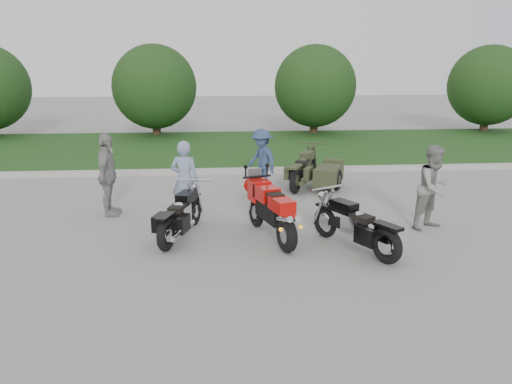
{
  "coord_description": "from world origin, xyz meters",
  "views": [
    {
      "loc": [
        -0.46,
        -8.67,
        3.3
      ],
      "look_at": [
        0.33,
        0.75,
        0.8
      ],
      "focal_mm": 35.0,
      "sensor_mm": 36.0,
      "label": 1
    }
  ],
  "objects": [
    {
      "name": "cruiser_sidecar",
      "position": [
        2.24,
        4.02,
        0.42
      ],
      "size": [
        1.69,
        2.17,
        0.89
      ],
      "rotation": [
        0.0,
        0.0,
        -0.43
      ],
      "color": "black",
      "rests_on": "ground"
    },
    {
      "name": "person_denim",
      "position": [
        0.76,
        4.11,
        0.79
      ],
      "size": [
        1.04,
        1.18,
        1.59
      ],
      "primitive_type": "imported",
      "rotation": [
        0.0,
        0.0,
        -1.02
      ],
      "color": "navy",
      "rests_on": "ground"
    },
    {
      "name": "ground",
      "position": [
        0.0,
        0.0,
        0.0
      ],
      "size": [
        80.0,
        80.0,
        0.0
      ],
      "primitive_type": "plane",
      "color": "gray",
      "rests_on": "ground"
    },
    {
      "name": "tree_mid_left",
      "position": [
        -3.0,
        13.5,
        2.19
      ],
      "size": [
        3.6,
        3.6,
        4.0
      ],
      "color": "#3F2B1C",
      "rests_on": "ground"
    },
    {
      "name": "person_stripe",
      "position": [
        -1.11,
        1.68,
        0.85
      ],
      "size": [
        0.71,
        0.57,
        1.69
      ],
      "primitive_type": "imported",
      "rotation": [
        0.0,
        0.0,
        2.84
      ],
      "color": "#808FAE",
      "rests_on": "ground"
    },
    {
      "name": "person_grey",
      "position": [
        3.88,
        0.63,
        0.85
      ],
      "size": [
        1.03,
        0.94,
        1.7
      ],
      "primitive_type": "imported",
      "rotation": [
        0.0,
        0.0,
        0.46
      ],
      "color": "gray",
      "rests_on": "ground"
    },
    {
      "name": "grass_strip",
      "position": [
        0.0,
        10.15,
        0.07
      ],
      "size": [
        60.0,
        8.0,
        0.14
      ],
      "primitive_type": "cube",
      "color": "#31581E",
      "rests_on": "ground"
    },
    {
      "name": "tree_far_right",
      "position": [
        12.0,
        13.5,
        2.19
      ],
      "size": [
        3.6,
        3.6,
        4.0
      ],
      "color": "#3F2B1C",
      "rests_on": "ground"
    },
    {
      "name": "tree_mid_right",
      "position": [
        4.0,
        13.5,
        2.19
      ],
      "size": [
        3.6,
        3.6,
        4.0
      ],
      "color": "#3F2B1C",
      "rests_on": "ground"
    },
    {
      "name": "curb",
      "position": [
        0.0,
        6.0,
        0.07
      ],
      "size": [
        60.0,
        0.3,
        0.15
      ],
      "primitive_type": "cube",
      "color": "#AFACA5",
      "rests_on": "ground"
    },
    {
      "name": "sportbike_red",
      "position": [
        0.57,
        0.23,
        0.6
      ],
      "size": [
        0.81,
        2.1,
        1.02
      ],
      "rotation": [
        0.0,
        0.0,
        0.28
      ],
      "color": "black",
      "rests_on": "ground"
    },
    {
      "name": "cruiser_right",
      "position": [
        2.03,
        -0.48,
        0.43
      ],
      "size": [
        1.16,
        1.96,
        0.83
      ],
      "rotation": [
        0.0,
        0.0,
        0.5
      ],
      "color": "black",
      "rests_on": "ground"
    },
    {
      "name": "cruiser_left",
      "position": [
        -1.15,
        0.43,
        0.41
      ],
      "size": [
        0.77,
        2.05,
        0.81
      ],
      "rotation": [
        0.0,
        0.0,
        -0.31
      ],
      "color": "black",
      "rests_on": "ground"
    },
    {
      "name": "person_back",
      "position": [
        -2.78,
        2.05,
        0.9
      ],
      "size": [
        0.46,
        1.07,
        1.8
      ],
      "primitive_type": "imported",
      "rotation": [
        0.0,
        0.0,
        1.55
      ],
      "color": "gray",
      "rests_on": "ground"
    }
  ]
}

